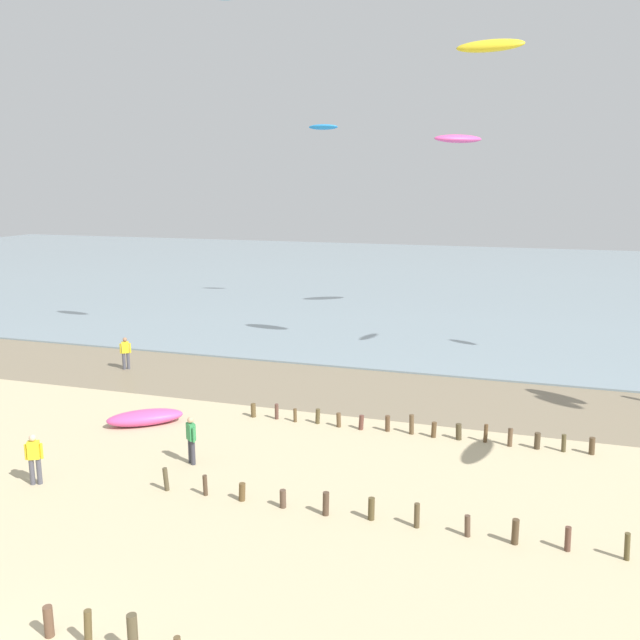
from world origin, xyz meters
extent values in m
cube|color=#84755B|center=(0.00, 21.26, 0.00)|extent=(120.00, 7.08, 0.01)
cube|color=#7F939E|center=(0.00, 59.79, 0.05)|extent=(160.00, 70.00, 0.10)
cylinder|color=brown|center=(-0.48, 2.38, 0.37)|extent=(0.23, 0.24, 0.75)
cylinder|color=brown|center=(0.51, 2.40, 0.41)|extent=(0.20, 0.18, 0.84)
cylinder|color=brown|center=(1.60, 2.40, 0.48)|extent=(0.23, 0.24, 0.96)
cylinder|color=brown|center=(-1.68, 9.34, 0.38)|extent=(0.19, 0.19, 0.78)
cylinder|color=#4A3829|center=(-0.33, 9.42, 0.33)|extent=(0.15, 0.15, 0.67)
cylinder|color=brown|center=(0.92, 9.44, 0.28)|extent=(0.22, 0.20, 0.58)
cylinder|color=brown|center=(2.28, 9.39, 0.28)|extent=(0.19, 0.20, 0.57)
cylinder|color=#4D392A|center=(3.65, 9.34, 0.36)|extent=(0.20, 0.20, 0.72)
cylinder|color=#4E4227|center=(4.99, 9.48, 0.34)|extent=(0.20, 0.20, 0.68)
cylinder|color=brown|center=(6.33, 9.44, 0.36)|extent=(0.17, 0.19, 0.73)
cylinder|color=brown|center=(7.75, 9.37, 0.31)|extent=(0.19, 0.18, 0.62)
cylinder|color=#4D3C28|center=(9.02, 9.34, 0.36)|extent=(0.19, 0.21, 0.73)
cylinder|color=brown|center=(10.37, 9.42, 0.34)|extent=(0.18, 0.18, 0.68)
cylinder|color=brown|center=(11.81, 9.40, 0.38)|extent=(0.18, 0.17, 0.78)
cylinder|color=brown|center=(-1.71, 16.48, 0.29)|extent=(0.22, 0.23, 0.59)
cylinder|color=brown|center=(-0.68, 16.52, 0.33)|extent=(0.17, 0.18, 0.66)
cylinder|color=brown|center=(0.16, 16.45, 0.28)|extent=(0.15, 0.16, 0.56)
cylinder|color=brown|center=(1.10, 16.54, 0.31)|extent=(0.21, 0.19, 0.63)
cylinder|color=brown|center=(2.02, 16.43, 0.29)|extent=(0.20, 0.19, 0.59)
cylinder|color=brown|center=(2.95, 16.42, 0.29)|extent=(0.22, 0.22, 0.60)
cylinder|color=brown|center=(3.99, 16.54, 0.32)|extent=(0.19, 0.21, 0.65)
cylinder|color=brown|center=(4.94, 16.55, 0.39)|extent=(0.21, 0.21, 0.79)
cylinder|color=brown|center=(5.82, 16.45, 0.30)|extent=(0.21, 0.19, 0.61)
cylinder|color=#4A3F29|center=(6.76, 16.52, 0.31)|extent=(0.25, 0.25, 0.64)
cylinder|color=brown|center=(7.76, 16.56, 0.35)|extent=(0.16, 0.18, 0.71)
cylinder|color=brown|center=(8.65, 16.43, 0.34)|extent=(0.18, 0.20, 0.68)
cylinder|color=#493B2A|center=(9.62, 16.46, 0.31)|extent=(0.22, 0.23, 0.62)
cylinder|color=brown|center=(10.54, 16.49, 0.32)|extent=(0.18, 0.19, 0.66)
cylinder|color=#4F3D28|center=(11.50, 16.53, 0.32)|extent=(0.22, 0.21, 0.64)
cylinder|color=#4C4C56|center=(-5.85, 8.52, 0.44)|extent=(0.16, 0.16, 0.88)
cylinder|color=#4C4C56|center=(-6.05, 8.42, 0.44)|extent=(0.16, 0.16, 0.88)
cube|color=yellow|center=(-5.95, 8.47, 1.18)|extent=(0.42, 0.36, 0.60)
sphere|color=beige|center=(-5.95, 8.47, 1.60)|extent=(0.22, 0.22, 0.22)
cylinder|color=yellow|center=(-5.74, 8.58, 1.13)|extent=(0.09, 0.09, 0.52)
cylinder|color=yellow|center=(-6.16, 8.36, 1.13)|extent=(0.09, 0.09, 0.52)
cylinder|color=#383842|center=(-1.98, 11.53, 0.44)|extent=(0.16, 0.16, 0.88)
cylinder|color=#383842|center=(-1.81, 11.39, 0.44)|extent=(0.16, 0.16, 0.88)
cube|color=#338C4C|center=(-1.89, 11.46, 1.18)|extent=(0.42, 0.40, 0.60)
sphere|color=tan|center=(-1.89, 11.46, 1.60)|extent=(0.22, 0.22, 0.22)
cylinder|color=#338C4C|center=(-2.08, 11.61, 1.13)|extent=(0.09, 0.09, 0.52)
cylinder|color=#338C4C|center=(-1.71, 11.31, 1.13)|extent=(0.09, 0.09, 0.52)
cylinder|color=#4C4C56|center=(-11.03, 21.13, 0.44)|extent=(0.16, 0.16, 0.88)
cylinder|color=#4C4C56|center=(-10.84, 21.24, 0.44)|extent=(0.16, 0.16, 0.88)
cube|color=yellow|center=(-10.94, 21.19, 1.18)|extent=(0.42, 0.37, 0.60)
sphere|color=#9E7051|center=(-10.94, 21.19, 1.60)|extent=(0.22, 0.22, 0.22)
cylinder|color=yellow|center=(-11.14, 21.06, 1.13)|extent=(0.09, 0.09, 0.52)
cylinder|color=yellow|center=(-10.73, 21.31, 1.13)|extent=(0.09, 0.09, 0.52)
ellipsoid|color=#E54C99|center=(-5.53, 14.31, 0.30)|extent=(3.08, 2.66, 0.60)
ellipsoid|color=#2384D1|center=(-6.41, 41.49, 13.66)|extent=(2.28, 1.05, 0.53)
ellipsoid|color=#E54C99|center=(3.76, 39.83, 12.54)|extent=(3.61, 2.89, 0.76)
ellipsoid|color=yellow|center=(6.52, 26.57, 15.99)|extent=(3.36, 1.54, 0.93)
camera|label=1|loc=(8.94, -8.04, 9.66)|focal=37.52mm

